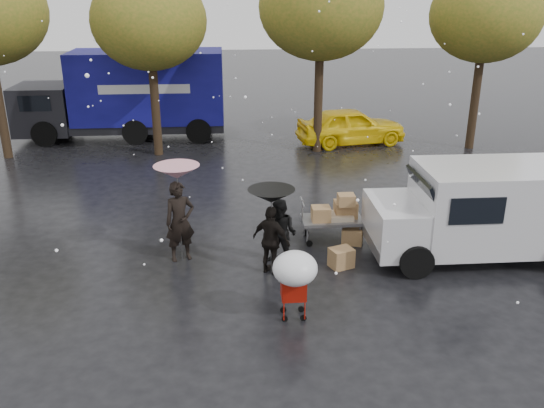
{
  "coord_description": "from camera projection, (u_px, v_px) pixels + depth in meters",
  "views": [
    {
      "loc": [
        -0.82,
        -11.11,
        6.09
      ],
      "look_at": [
        0.09,
        1.0,
        1.37
      ],
      "focal_mm": 38.0,
      "sensor_mm": 36.0,
      "label": 1
    }
  ],
  "objects": [
    {
      "name": "tree_row",
      "position": [
        237.0,
        14.0,
        20.03
      ],
      "size": [
        21.6,
        4.4,
        7.12
      ],
      "color": "black",
      "rests_on": "ground"
    },
    {
      "name": "person_middle",
      "position": [
        281.0,
        233.0,
        12.96
      ],
      "size": [
        0.96,
        0.9,
        1.57
      ],
      "primitive_type": "imported",
      "rotation": [
        0.0,
        0.0,
        -0.54
      ],
      "color": "black",
      "rests_on": "ground"
    },
    {
      "name": "person_black",
      "position": [
        271.0,
        240.0,
        12.57
      ],
      "size": [
        0.98,
        0.86,
        1.58
      ],
      "primitive_type": "imported",
      "rotation": [
        0.0,
        0.0,
        2.51
      ],
      "color": "black",
      "rests_on": "ground"
    },
    {
      "name": "white_van",
      "position": [
        483.0,
        210.0,
        13.27
      ],
      "size": [
        4.91,
        2.18,
        2.2
      ],
      "color": "silver",
      "rests_on": "ground"
    },
    {
      "name": "person_pink",
      "position": [
        180.0,
        222.0,
        13.15
      ],
      "size": [
        0.81,
        0.67,
        1.9
      ],
      "primitive_type": "imported",
      "rotation": [
        0.0,
        0.0,
        0.36
      ],
      "color": "black",
      "rests_on": "ground"
    },
    {
      "name": "shopping_cart",
      "position": [
        295.0,
        272.0,
        10.65
      ],
      "size": [
        0.84,
        0.84,
        1.46
      ],
      "color": "#9F1309",
      "rests_on": "ground"
    },
    {
      "name": "umbrella_black",
      "position": [
        271.0,
        196.0,
        12.2
      ],
      "size": [
        1.01,
        1.01,
        1.98
      ],
      "color": "#4C4C4C",
      "rests_on": "ground"
    },
    {
      "name": "blue_truck",
      "position": [
        128.0,
        95.0,
        23.35
      ],
      "size": [
        8.3,
        2.6,
        3.5
      ],
      "color": "#0C0B5A",
      "rests_on": "ground"
    },
    {
      "name": "umbrella_pink",
      "position": [
        177.0,
        172.0,
        12.72
      ],
      "size": [
        1.03,
        1.03,
        2.29
      ],
      "color": "#4C4C4C",
      "rests_on": "ground"
    },
    {
      "name": "box_ground_far",
      "position": [
        352.0,
        236.0,
        14.23
      ],
      "size": [
        0.59,
        0.52,
        0.39
      ],
      "primitive_type": "cube",
      "rotation": [
        0.0,
        0.0,
        -0.31
      ],
      "color": "olive",
      "rests_on": "ground"
    },
    {
      "name": "yellow_taxi",
      "position": [
        351.0,
        126.0,
        22.75
      ],
      "size": [
        4.49,
        2.4,
        1.45
      ],
      "primitive_type": "imported",
      "rotation": [
        0.0,
        0.0,
        1.74
      ],
      "color": "yellow",
      "rests_on": "ground"
    },
    {
      "name": "box_ground_near",
      "position": [
        341.0,
        258.0,
        13.04
      ],
      "size": [
        0.61,
        0.55,
        0.45
      ],
      "primitive_type": "cube",
      "rotation": [
        0.0,
        0.0,
        0.37
      ],
      "color": "olive",
      "rests_on": "ground"
    },
    {
      "name": "vendor_cart",
      "position": [
        336.0,
        213.0,
        14.21
      ],
      "size": [
        1.52,
        0.8,
        1.27
      ],
      "color": "slate",
      "rests_on": "ground"
    },
    {
      "name": "ground",
      "position": [
        271.0,
        279.0,
        12.59
      ],
      "size": [
        90.0,
        90.0,
        0.0
      ],
      "primitive_type": "plane",
      "color": "black",
      "rests_on": "ground"
    }
  ]
}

